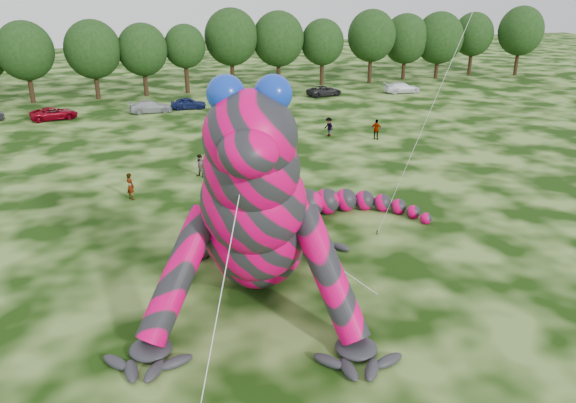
% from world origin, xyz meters
% --- Properties ---
extents(ground, '(240.00, 240.00, 0.00)m').
position_xyz_m(ground, '(0.00, 0.00, 0.00)').
color(ground, '#16330A').
rests_on(ground, ground).
extents(inflatable_gecko, '(23.23, 25.39, 10.51)m').
position_xyz_m(inflatable_gecko, '(-3.03, 7.30, 5.25)').
color(inflatable_gecko, '#DD0059').
rests_on(inflatable_gecko, ground).
extents(tree_6, '(6.52, 5.86, 9.49)m').
position_xyz_m(tree_6, '(-17.56, 56.68, 4.75)').
color(tree_6, black).
rests_on(tree_6, ground).
extents(tree_7, '(6.68, 6.01, 9.48)m').
position_xyz_m(tree_7, '(-10.08, 56.80, 4.74)').
color(tree_7, black).
rests_on(tree_7, ground).
extents(tree_8, '(6.14, 5.53, 8.94)m').
position_xyz_m(tree_8, '(-4.22, 56.99, 4.47)').
color(tree_8, black).
rests_on(tree_8, ground).
extents(tree_9, '(5.27, 4.74, 8.68)m').
position_xyz_m(tree_9, '(1.06, 57.35, 4.34)').
color(tree_9, black).
rests_on(tree_9, ground).
extents(tree_10, '(7.09, 6.38, 10.50)m').
position_xyz_m(tree_10, '(7.40, 58.58, 5.25)').
color(tree_10, black).
rests_on(tree_10, ground).
extents(tree_11, '(7.01, 6.31, 10.07)m').
position_xyz_m(tree_11, '(13.79, 58.20, 5.03)').
color(tree_11, black).
rests_on(tree_11, ground).
extents(tree_12, '(5.99, 5.39, 8.97)m').
position_xyz_m(tree_12, '(20.01, 57.74, 4.49)').
color(tree_12, black).
rests_on(tree_12, ground).
extents(tree_13, '(6.83, 6.15, 10.13)m').
position_xyz_m(tree_13, '(27.13, 57.13, 5.06)').
color(tree_13, black).
rests_on(tree_13, ground).
extents(tree_14, '(6.82, 6.14, 9.40)m').
position_xyz_m(tree_14, '(33.46, 58.72, 4.70)').
color(tree_14, black).
rests_on(tree_14, ground).
extents(tree_15, '(7.17, 6.45, 9.63)m').
position_xyz_m(tree_15, '(38.47, 57.77, 4.82)').
color(tree_15, black).
rests_on(tree_15, ground).
extents(tree_16, '(6.26, 5.63, 9.37)m').
position_xyz_m(tree_16, '(45.45, 59.37, 4.69)').
color(tree_16, black).
rests_on(tree_16, ground).
extents(tree_17, '(6.98, 6.28, 10.30)m').
position_xyz_m(tree_17, '(51.95, 56.66, 5.15)').
color(tree_17, black).
rests_on(tree_17, ground).
extents(car_2, '(5.10, 3.13, 1.32)m').
position_xyz_m(car_2, '(-14.62, 46.28, 0.66)').
color(car_2, maroon).
rests_on(car_2, ground).
extents(car_3, '(4.66, 2.03, 1.34)m').
position_xyz_m(car_3, '(-4.66, 46.56, 0.67)').
color(car_3, '#A5AAAE').
rests_on(car_3, ground).
extents(car_4, '(4.12, 2.03, 1.35)m').
position_xyz_m(car_4, '(-0.40, 47.16, 0.68)').
color(car_4, '#121A4A').
rests_on(car_4, ground).
extents(car_5, '(4.06, 1.55, 1.32)m').
position_xyz_m(car_5, '(8.31, 49.92, 0.66)').
color(car_5, silver).
rests_on(car_5, ground).
extents(car_6, '(4.83, 2.83, 1.26)m').
position_xyz_m(car_6, '(17.27, 49.80, 0.63)').
color(car_6, black).
rests_on(car_6, ground).
extents(car_7, '(4.89, 2.38, 1.37)m').
position_xyz_m(car_7, '(27.67, 48.55, 0.69)').
color(car_7, white).
rests_on(car_7, ground).
extents(spectator_2, '(0.97, 1.30, 1.78)m').
position_xyz_m(spectator_2, '(10.19, 30.89, 0.89)').
color(spectator_2, gray).
rests_on(spectator_2, ground).
extents(spectator_1, '(1.03, 1.06, 1.72)m').
position_xyz_m(spectator_1, '(-3.27, 22.78, 0.86)').
color(spectator_1, gray).
rests_on(spectator_1, ground).
extents(spectator_5, '(0.75, 1.73, 1.81)m').
position_xyz_m(spectator_5, '(0.17, 15.86, 0.90)').
color(spectator_5, gray).
rests_on(spectator_5, ground).
extents(spectator_3, '(1.12, 1.05, 1.86)m').
position_xyz_m(spectator_3, '(13.90, 28.45, 0.93)').
color(spectator_3, gray).
rests_on(spectator_3, ground).
extents(spectator_0, '(0.72, 0.80, 1.83)m').
position_xyz_m(spectator_0, '(-8.43, 19.69, 0.91)').
color(spectator_0, gray).
rests_on(spectator_0, ground).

